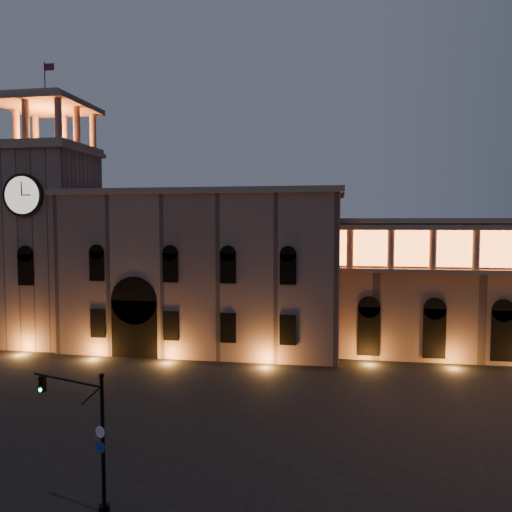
# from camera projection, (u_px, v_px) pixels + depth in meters

# --- Properties ---
(ground) EXTENTS (160.00, 160.00, 0.00)m
(ground) POSITION_uv_depth(u_px,v_px,m) (151.00, 423.00, 34.93)
(ground) COLOR black
(ground) RESTS_ON ground
(government_building) EXTENTS (30.80, 12.80, 17.60)m
(government_building) POSITION_uv_depth(u_px,v_px,m) (204.00, 270.00, 56.29)
(government_building) COLOR #8A665A
(government_building) RESTS_ON ground
(clock_tower) EXTENTS (9.80, 9.80, 32.40)m
(clock_tower) POSITION_uv_depth(u_px,v_px,m) (49.00, 236.00, 58.11)
(clock_tower) COLOR #8A665A
(clock_tower) RESTS_ON ground
(traffic_light) EXTENTS (4.76, 1.78, 6.83)m
(traffic_light) POSITION_uv_depth(u_px,v_px,m) (90.00, 435.00, 24.44)
(traffic_light) COLOR black
(traffic_light) RESTS_ON ground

